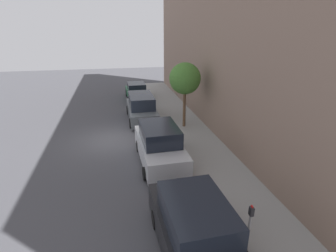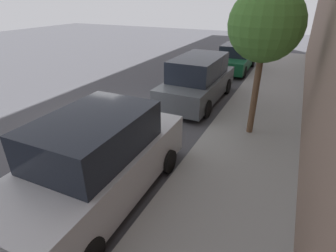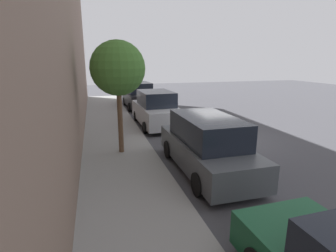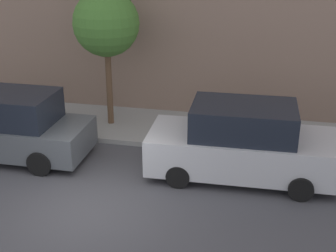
# 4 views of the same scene
# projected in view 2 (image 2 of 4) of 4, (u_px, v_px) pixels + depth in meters

# --- Properties ---
(ground_plane) EXTENTS (60.00, 60.00, 0.00)m
(ground_plane) POSITION_uv_depth(u_px,v_px,m) (110.00, 121.00, 9.58)
(ground_plane) COLOR #424247
(sidewalk) EXTENTS (2.81, 32.00, 0.15)m
(sidewalk) POSITION_uv_depth(u_px,v_px,m) (246.00, 149.00, 7.63)
(sidewalk) COLOR gray
(sidewalk) RESTS_ON ground_plane
(parked_suv_second) EXTENTS (2.08, 4.85, 1.98)m
(parked_suv_second) POSITION_uv_depth(u_px,v_px,m) (98.00, 161.00, 5.56)
(parked_suv_second) COLOR #B7BABF
(parked_suv_second) RESTS_ON ground_plane
(parked_minivan_third) EXTENTS (2.02, 4.90, 1.90)m
(parked_minivan_third) POSITION_uv_depth(u_px,v_px,m) (198.00, 80.00, 11.03)
(parked_minivan_third) COLOR #4C5156
(parked_minivan_third) RESTS_ON ground_plane
(parked_sedan_fourth) EXTENTS (1.92, 4.53, 1.54)m
(parked_sedan_fourth) POSITION_uv_depth(u_px,v_px,m) (235.00, 58.00, 15.87)
(parked_sedan_fourth) COLOR #14512D
(parked_sedan_fourth) RESTS_ON ground_plane
(street_tree) EXTENTS (2.03, 2.03, 4.26)m
(street_tree) POSITION_uv_depth(u_px,v_px,m) (266.00, 25.00, 7.07)
(street_tree) COLOR brown
(street_tree) RESTS_ON sidewalk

